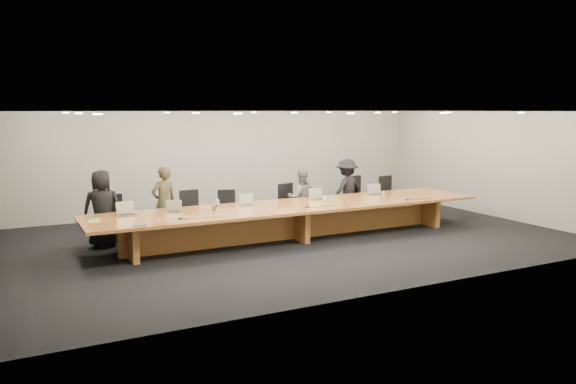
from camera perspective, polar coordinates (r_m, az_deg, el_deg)
name	(u,v)px	position (r m, az deg, el deg)	size (l,w,h in m)	color
ground	(294,238)	(12.55, 0.62, -4.70)	(12.00, 12.00, 0.00)	black
back_wall	(228,161)	(15.94, -6.07, 3.14)	(12.00, 0.02, 2.80)	silver
conference_table	(294,215)	(12.44, 0.63, -2.36)	(9.00, 1.80, 0.75)	brown
chair_far_left	(114,219)	(12.54, -17.23, -2.62)	(0.54, 0.54, 1.06)	black
chair_left	(193,213)	(12.78, -9.63, -2.15)	(0.54, 0.54, 1.06)	black
chair_mid_left	(227,211)	(13.18, -6.18, -1.92)	(0.50, 0.50, 0.99)	black
chair_mid_right	(291,205)	(13.70, 0.31, -1.32)	(0.54, 0.54, 1.07)	black
chair_right	(359,198)	(14.72, 7.26, -0.56)	(0.58, 0.58, 1.14)	black
chair_far_right	(391,196)	(15.28, 10.42, -0.39)	(0.56, 0.56, 1.10)	black
person_a	(102,208)	(12.27, -18.34, -1.57)	(0.79, 0.51, 1.62)	black
person_b	(164,203)	(12.60, -12.48, -1.08)	(0.59, 0.39, 1.63)	#38351E
person_c	(301,198)	(13.75, 1.34, -0.57)	(0.68, 0.53, 1.40)	slate
person_d	(347,190)	(14.57, 5.98, 0.25)	(1.02, 0.59, 1.59)	black
laptop_a	(127,209)	(11.58, -16.03, -1.63)	(0.36, 0.26, 0.28)	tan
laptop_b	(173,206)	(11.73, -11.59, -1.43)	(0.32, 0.23, 0.25)	tan
laptop_c	(249,200)	(12.30, -4.00, -0.79)	(0.34, 0.25, 0.27)	beige
laptop_d	(318,194)	(13.11, 3.04, -0.21)	(0.34, 0.25, 0.27)	#BBB08F
laptop_e	(375,189)	(14.03, 8.87, 0.27)	(0.34, 0.25, 0.27)	tan
water_bottle	(217,206)	(11.70, -7.18, -1.37)	(0.08, 0.08, 0.24)	#B4C5C1
amber_mug	(214,208)	(11.84, -7.52, -1.60)	(0.08, 0.08, 0.10)	brown
paper_cup_near	(324,198)	(13.07, 3.73, -0.63)	(0.08, 0.08, 0.09)	white
paper_cup_far	(383,193)	(14.08, 9.67, -0.12)	(0.07, 0.07, 0.08)	silver
notepad	(94,221)	(11.19, -19.14, -2.80)	(0.23, 0.18, 0.01)	white
lime_gadget	(94,220)	(11.21, -19.06, -2.68)	(0.17, 0.10, 0.03)	#76D538
av_box	(140,225)	(10.53, -14.85, -3.25)	(0.21, 0.16, 0.03)	#B1B1B6
mic_left	(181,218)	(11.00, -10.84, -2.63)	(0.13, 0.13, 0.03)	black
mic_center	(307,207)	(12.08, 1.99, -1.51)	(0.14, 0.14, 0.03)	black
mic_right	(408,199)	(13.39, 12.07, -0.73)	(0.12, 0.12, 0.03)	black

